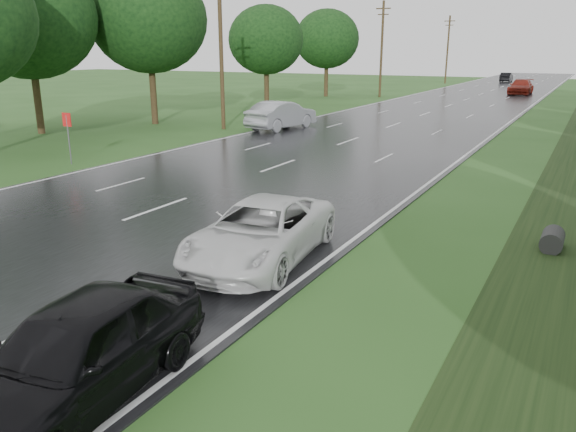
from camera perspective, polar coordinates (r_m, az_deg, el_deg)
The scene contains 18 objects.
road at distance 51.93m, azimuth 15.24°, elevation 10.47°, with size 14.00×180.00×0.04m, color black.
edge_stripe_east at distance 50.79m, azimuth 22.74°, elevation 9.69°, with size 0.12×180.00×0.01m, color silver.
edge_stripe_west at distance 53.90m, azimuth 8.14°, elevation 11.10°, with size 0.12×180.00×0.01m, color silver.
center_line at distance 51.93m, azimuth 15.24°, elevation 10.50°, with size 0.12×180.00×0.01m, color silver.
drainage_ditch at distance 24.49m, azimuth 26.67°, elevation 3.15°, with size 2.20×120.00×0.56m.
road_sign at distance 27.04m, azimuth -21.49°, elevation 8.34°, with size 0.50×0.06×2.30m.
utility_pole_mid at distance 36.99m, azimuth -6.83°, elevation 16.76°, with size 1.60×0.26×10.00m.
utility_pole_far at distance 63.91m, azimuth 9.50°, elevation 16.49°, with size 1.60×0.26×10.00m.
utility_pole_distant at distance 92.74m, azimuth 15.91°, elevation 16.04°, with size 1.60×0.26×10.00m.
tree_west_c at distance 40.64m, azimuth -14.00°, elevation 18.80°, with size 7.80×7.80×10.43m.
tree_west_d at distance 51.48m, azimuth -2.24°, elevation 17.45°, with size 6.60×6.60×8.80m.
tree_west_e at distance 38.05m, azimuth -24.96°, elevation 17.88°, with size 8.00×8.00×10.44m.
tree_west_f at distance 64.17m, azimuth 3.97°, elevation 17.51°, with size 7.00×7.00×9.29m.
white_pickup at distance 13.51m, azimuth -2.80°, elevation -1.58°, with size 2.38×5.17×1.44m, color silver.
dark_sedan at distance 8.76m, azimuth -20.65°, elevation -12.81°, with size 1.82×4.54×1.55m, color black.
silver_sedan at distance 36.83m, azimuth -0.65°, elevation 10.23°, with size 1.89×5.43×1.79m, color #999AA1.
far_car_red at distance 71.81m, azimuth 22.58°, elevation 12.02°, with size 2.36×5.81×1.69m, color maroon.
far_car_dark at distance 99.49m, azimuth 21.30°, elevation 13.00°, with size 1.57×4.50×1.48m, color black.
Camera 1 is at (12.04, -5.28, 4.94)m, focal length 35.00 mm.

